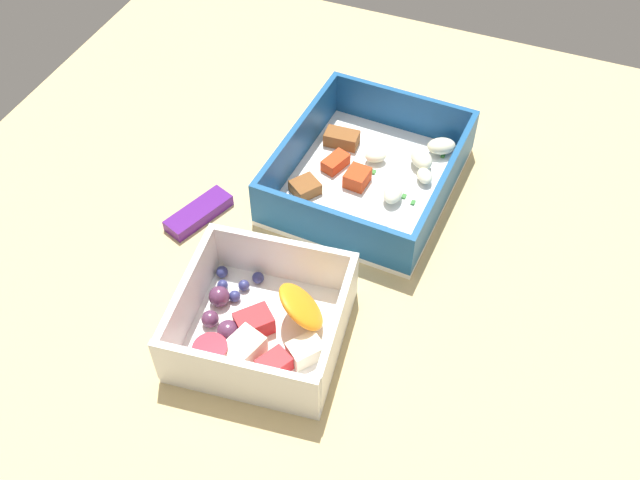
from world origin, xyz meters
TOP-DOWN VIEW (x-y plane):
  - table_surface at (0.00, 0.00)cm, footprint 80.00×80.00cm
  - pasta_container at (8.89, -1.52)cm, footprint 20.22×17.22cm
  - fruit_bowl at (-12.09, 0.68)cm, footprint 14.68×15.00cm
  - candy_bar at (-1.63, 12.38)cm, footprint 7.40×4.73cm

SIDE VIEW (x-z plane):
  - table_surface at x=0.00cm, z-range 0.00..2.00cm
  - candy_bar at x=-1.63cm, z-range 2.00..3.20cm
  - pasta_container at x=8.89cm, z-range 0.95..6.28cm
  - fruit_bowl at x=-12.09cm, z-range 1.17..6.65cm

